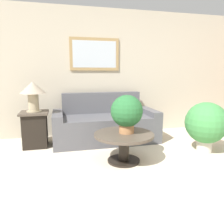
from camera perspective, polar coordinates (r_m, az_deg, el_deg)
ground_plane at (r=2.67m, az=23.62°, el=-19.94°), size 20.00×20.00×0.00m
wall_back at (r=4.83m, az=3.99°, el=10.21°), size 7.65×0.09×2.60m
couch_main at (r=4.25m, az=-1.83°, el=-3.41°), size 1.96×0.91×0.91m
coffee_table at (r=3.24m, az=3.11°, el=-7.61°), size 0.87×0.87×0.43m
side_table at (r=4.12m, az=-19.43°, el=-4.18°), size 0.48×0.48×0.63m
table_lamp at (r=4.02m, az=-20.00°, el=5.19°), size 0.44×0.44×0.53m
potted_plant_on_table at (r=3.16m, az=3.87°, el=-0.04°), size 0.47×0.47×0.56m
potted_plant_floor at (r=3.89m, az=23.36°, el=-2.84°), size 0.68×0.68×0.84m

